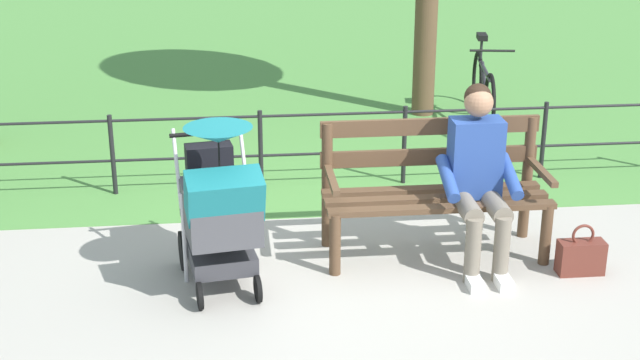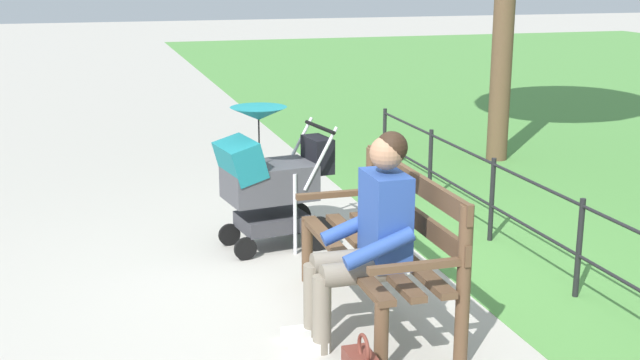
% 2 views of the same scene
% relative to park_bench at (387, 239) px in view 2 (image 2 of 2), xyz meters
% --- Properties ---
extents(ground_plane, '(60.00, 60.00, 0.00)m').
position_rel_park_bench_xyz_m(ground_plane, '(0.56, 0.12, -0.53)').
color(ground_plane, '#ADA89E').
extents(park_bench, '(1.60, 0.61, 0.96)m').
position_rel_park_bench_xyz_m(park_bench, '(0.00, 0.00, 0.00)').
color(park_bench, brown).
rests_on(park_bench, ground).
extents(person_on_bench, '(0.53, 0.74, 1.28)m').
position_rel_park_bench_xyz_m(person_on_bench, '(-0.26, 0.22, 0.15)').
color(person_on_bench, slate).
rests_on(person_on_bench, ground).
extents(stroller, '(0.62, 0.94, 1.15)m').
position_rel_park_bench_xyz_m(stroller, '(1.53, 0.42, 0.07)').
color(stroller, black).
rests_on(stroller, ground).
extents(park_fence, '(6.24, 0.04, 0.70)m').
position_rel_park_bench_xyz_m(park_fence, '(0.56, -1.37, -0.11)').
color(park_fence, black).
rests_on(park_fence, ground).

